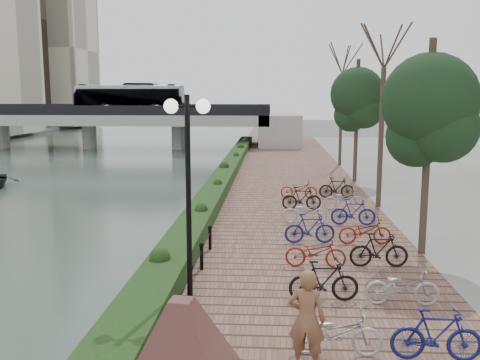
{
  "coord_description": "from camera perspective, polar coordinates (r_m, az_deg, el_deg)",
  "views": [
    {
      "loc": [
        3.38,
        -7.33,
        5.35
      ],
      "look_at": [
        2.06,
        13.64,
        2.0
      ],
      "focal_mm": 40.0,
      "sensor_mm": 36.0,
      "label": 1
    }
  ],
  "objects": [
    {
      "name": "promenade",
      "position": [
        25.36,
        4.93,
        -2.58
      ],
      "size": [
        8.0,
        75.0,
        0.5
      ],
      "primitive_type": "cube",
      "color": "brown",
      "rests_on": "ground"
    },
    {
      "name": "hedge",
      "position": [
        27.85,
        -2.18,
        -0.35
      ],
      "size": [
        1.1,
        56.0,
        0.6
      ],
      "primitive_type": "cube",
      "color": "black",
      "rests_on": "promenade"
    },
    {
      "name": "chain_fence",
      "position": [
        10.55,
        -7.89,
        -16.3
      ],
      "size": [
        0.1,
        14.1,
        0.7
      ],
      "color": "black",
      "rests_on": "promenade"
    },
    {
      "name": "lamppost",
      "position": [
        11.77,
        -5.58,
        2.45
      ],
      "size": [
        1.02,
        0.32,
        4.86
      ],
      "color": "black",
      "rests_on": "promenade"
    },
    {
      "name": "pedestrian",
      "position": [
        9.85,
        7.14,
        -14.53
      ],
      "size": [
        0.75,
        0.58,
        1.85
      ],
      "primitive_type": "imported",
      "rotation": [
        0.0,
        0.0,
        2.92
      ],
      "color": "brown",
      "rests_on": "promenade"
    },
    {
      "name": "bicycle_parking",
      "position": [
        18.02,
        10.25,
        -5.15
      ],
      "size": [
        2.4,
        17.32,
        1.0
      ],
      "color": "#B4B4B9",
      "rests_on": "promenade"
    },
    {
      "name": "street_trees",
      "position": [
        20.61,
        16.59,
        4.05
      ],
      "size": [
        3.2,
        37.12,
        6.8
      ],
      "color": "#3A2D22",
      "rests_on": "promenade"
    },
    {
      "name": "bridge",
      "position": [
        55.21,
        -14.98,
        6.71
      ],
      "size": [
        36.0,
        10.77,
        6.5
      ],
      "color": "#969692",
      "rests_on": "ground"
    }
  ]
}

